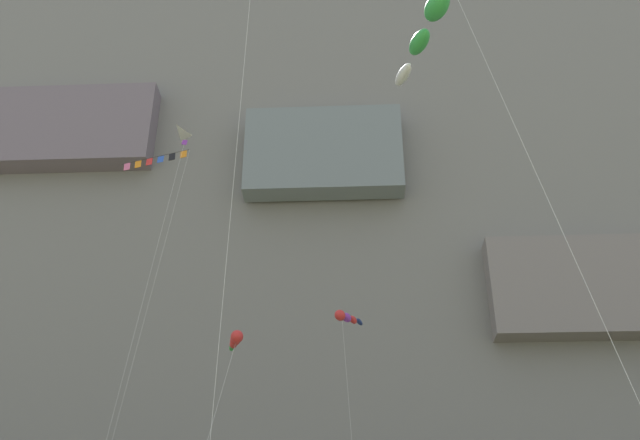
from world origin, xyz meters
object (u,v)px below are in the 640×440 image
(kite_windsock_upper_right, at_px, (235,341))
(kite_delta_high_right, at_px, (186,160))
(kite_windsock_high_left, at_px, (439,3))
(kite_banner_front_field, at_px, (152,180))
(kite_windsock_near_cliff, at_px, (346,318))

(kite_windsock_upper_right, bearing_deg, kite_delta_high_right, 139.92)
(kite_delta_high_right, height_order, kite_windsock_upper_right, kite_delta_high_right)
(kite_windsock_high_left, height_order, kite_banner_front_field, kite_banner_front_field)
(kite_windsock_upper_right, bearing_deg, kite_banner_front_field, 134.64)
(kite_windsock_high_left, bearing_deg, kite_banner_front_field, 130.07)
(kite_windsock_high_left, bearing_deg, kite_windsock_near_cliff, 100.74)
(kite_windsock_upper_right, height_order, kite_windsock_high_left, kite_windsock_high_left)
(kite_windsock_high_left, bearing_deg, kite_delta_high_right, 130.39)
(kite_banner_front_field, bearing_deg, kite_windsock_near_cliff, 6.20)
(kite_windsock_high_left, distance_m, kite_banner_front_field, 25.21)
(kite_windsock_upper_right, xyz_separation_m, kite_banner_front_field, (-7.07, 7.16, 13.54))
(kite_delta_high_right, height_order, kite_windsock_high_left, kite_delta_high_right)
(kite_windsock_high_left, bearing_deg, kite_windsock_upper_right, 126.94)
(kite_windsock_high_left, relative_size, kite_banner_front_field, 0.79)
(kite_delta_high_right, height_order, kite_windsock_near_cliff, kite_delta_high_right)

